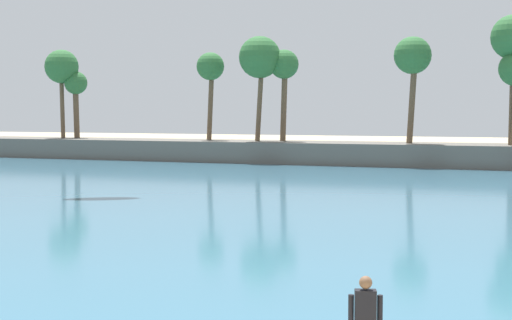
% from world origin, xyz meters
% --- Properties ---
extents(sea, '(220.00, 88.65, 0.06)m').
position_xyz_m(sea, '(0.00, 52.58, 0.03)').
color(sea, '#386B84').
rests_on(sea, ground).
extents(palm_headland, '(101.44, 6.00, 11.39)m').
position_xyz_m(palm_headland, '(-0.54, 56.93, 2.44)').
color(palm_headland, '#605B54').
rests_on(palm_headland, ground).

